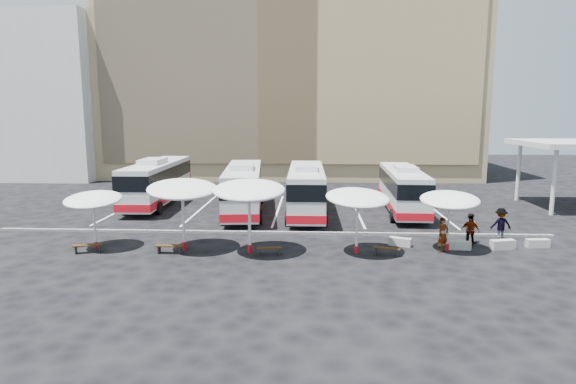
{
  "coord_description": "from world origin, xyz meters",
  "views": [
    {
      "loc": [
        2.5,
        -28.15,
        7.29
      ],
      "look_at": [
        1.0,
        3.0,
        2.2
      ],
      "focal_mm": 30.0,
      "sensor_mm": 36.0,
      "label": 1
    }
  ],
  "objects_px": {
    "wood_bench_2": "(269,249)",
    "sunshade_4": "(450,200)",
    "bus_1": "(243,187)",
    "conc_bench_3": "(538,243)",
    "bus_0": "(158,181)",
    "passenger_3": "(501,224)",
    "sunshade_3": "(358,198)",
    "wood_bench_0": "(88,246)",
    "sunshade_1": "(182,189)",
    "passenger_0": "(443,235)",
    "passenger_1": "(470,228)",
    "bus_3": "(403,188)",
    "conc_bench_2": "(503,244)",
    "passenger_2": "(470,231)",
    "bus_2": "(306,188)",
    "sunshade_2": "(249,190)",
    "conc_bench_0": "(400,242)",
    "conc_bench_1": "(459,245)",
    "sunshade_0": "(93,200)",
    "wood_bench_1": "(170,247)",
    "wood_bench_3": "(387,249)"
  },
  "relations": [
    {
      "from": "sunshade_4",
      "to": "wood_bench_1",
      "type": "bearing_deg",
      "value": -174.82
    },
    {
      "from": "wood_bench_2",
      "to": "wood_bench_3",
      "type": "relative_size",
      "value": 0.95
    },
    {
      "from": "wood_bench_0",
      "to": "sunshade_1",
      "type": "bearing_deg",
      "value": 9.74
    },
    {
      "from": "sunshade_3",
      "to": "passenger_0",
      "type": "bearing_deg",
      "value": 5.35
    },
    {
      "from": "bus_1",
      "to": "wood_bench_2",
      "type": "height_order",
      "value": "bus_1"
    },
    {
      "from": "bus_3",
      "to": "conc_bench_2",
      "type": "relative_size",
      "value": 8.5
    },
    {
      "from": "conc_bench_2",
      "to": "wood_bench_0",
      "type": "bearing_deg",
      "value": -175.3
    },
    {
      "from": "sunshade_4",
      "to": "conc_bench_0",
      "type": "xyz_separation_m",
      "value": [
        -2.38,
        0.76,
        -2.53
      ]
    },
    {
      "from": "bus_2",
      "to": "sunshade_3",
      "type": "relative_size",
      "value": 2.87
    },
    {
      "from": "bus_0",
      "to": "conc_bench_3",
      "type": "xyz_separation_m",
      "value": [
        24.87,
        -11.46,
        -1.72
      ]
    },
    {
      "from": "wood_bench_2",
      "to": "passenger_1",
      "type": "bearing_deg",
      "value": 14.57
    },
    {
      "from": "wood_bench_2",
      "to": "conc_bench_3",
      "type": "bearing_deg",
      "value": 8.34
    },
    {
      "from": "conc_bench_1",
      "to": "sunshade_3",
      "type": "bearing_deg",
      "value": -170.19
    },
    {
      "from": "sunshade_2",
      "to": "sunshade_3",
      "type": "relative_size",
      "value": 1.0
    },
    {
      "from": "bus_1",
      "to": "wood_bench_2",
      "type": "xyz_separation_m",
      "value": [
        2.85,
        -10.8,
        -1.61
      ]
    },
    {
      "from": "bus_3",
      "to": "passenger_3",
      "type": "bearing_deg",
      "value": -60.77
    },
    {
      "from": "passenger_0",
      "to": "passenger_1",
      "type": "relative_size",
      "value": 1.09
    },
    {
      "from": "sunshade_0",
      "to": "passenger_0",
      "type": "bearing_deg",
      "value": 0.48
    },
    {
      "from": "sunshade_2",
      "to": "bus_2",
      "type": "bearing_deg",
      "value": 74.34
    },
    {
      "from": "sunshade_3",
      "to": "conc_bench_1",
      "type": "relative_size",
      "value": 3.48
    },
    {
      "from": "wood_bench_2",
      "to": "conc_bench_0",
      "type": "height_order",
      "value": "conc_bench_0"
    },
    {
      "from": "sunshade_1",
      "to": "wood_bench_0",
      "type": "xyz_separation_m",
      "value": [
        -4.95,
        -0.85,
        -2.97
      ]
    },
    {
      "from": "wood_bench_0",
      "to": "conc_bench_0",
      "type": "relative_size",
      "value": 1.27
    },
    {
      "from": "sunshade_1",
      "to": "conc_bench_3",
      "type": "distance_m",
      "value": 19.65
    },
    {
      "from": "sunshade_3",
      "to": "passenger_3",
      "type": "height_order",
      "value": "sunshade_3"
    },
    {
      "from": "conc_bench_1",
      "to": "conc_bench_2",
      "type": "height_order",
      "value": "conc_bench_2"
    },
    {
      "from": "bus_1",
      "to": "bus_2",
      "type": "distance_m",
      "value": 4.67
    },
    {
      "from": "sunshade_4",
      "to": "passenger_3",
      "type": "relative_size",
      "value": 1.88
    },
    {
      "from": "sunshade_1",
      "to": "conc_bench_1",
      "type": "relative_size",
      "value": 4.03
    },
    {
      "from": "sunshade_0",
      "to": "sunshade_2",
      "type": "height_order",
      "value": "sunshade_2"
    },
    {
      "from": "bus_1",
      "to": "sunshade_2",
      "type": "relative_size",
      "value": 2.93
    },
    {
      "from": "passenger_0",
      "to": "bus_0",
      "type": "bearing_deg",
      "value": 116.9
    },
    {
      "from": "passenger_3",
      "to": "sunshade_4",
      "type": "bearing_deg",
      "value": 28.28
    },
    {
      "from": "sunshade_2",
      "to": "wood_bench_0",
      "type": "bearing_deg",
      "value": -177.22
    },
    {
      "from": "wood_bench_2",
      "to": "passenger_2",
      "type": "distance_m",
      "value": 11.29
    },
    {
      "from": "conc_bench_0",
      "to": "conc_bench_3",
      "type": "relative_size",
      "value": 0.98
    },
    {
      "from": "sunshade_2",
      "to": "sunshade_1",
      "type": "bearing_deg",
      "value": 173.18
    },
    {
      "from": "wood_bench_1",
      "to": "sunshade_0",
      "type": "bearing_deg",
      "value": 169.42
    },
    {
      "from": "passenger_0",
      "to": "bus_3",
      "type": "bearing_deg",
      "value": 60.95
    },
    {
      "from": "sunshade_0",
      "to": "passenger_1",
      "type": "bearing_deg",
      "value": 5.74
    },
    {
      "from": "bus_1",
      "to": "conc_bench_3",
      "type": "distance_m",
      "value": 19.61
    },
    {
      "from": "sunshade_0",
      "to": "passenger_0",
      "type": "xyz_separation_m",
      "value": [
        18.77,
        0.16,
        -1.76
      ]
    },
    {
      "from": "sunshade_3",
      "to": "conc_bench_3",
      "type": "distance_m",
      "value": 10.58
    },
    {
      "from": "sunshade_0",
      "to": "wood_bench_0",
      "type": "height_order",
      "value": "sunshade_0"
    },
    {
      "from": "bus_0",
      "to": "passenger_3",
      "type": "height_order",
      "value": "bus_0"
    },
    {
      "from": "sunshade_2",
      "to": "conc_bench_0",
      "type": "height_order",
      "value": "sunshade_2"
    },
    {
      "from": "wood_bench_1",
      "to": "passenger_0",
      "type": "height_order",
      "value": "passenger_0"
    },
    {
      "from": "sunshade_4",
      "to": "passenger_2",
      "type": "distance_m",
      "value": 2.62
    },
    {
      "from": "bus_2",
      "to": "passenger_0",
      "type": "bearing_deg",
      "value": -53.22
    },
    {
      "from": "wood_bench_2",
      "to": "sunshade_4",
      "type": "bearing_deg",
      "value": 8.06
    }
  ]
}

